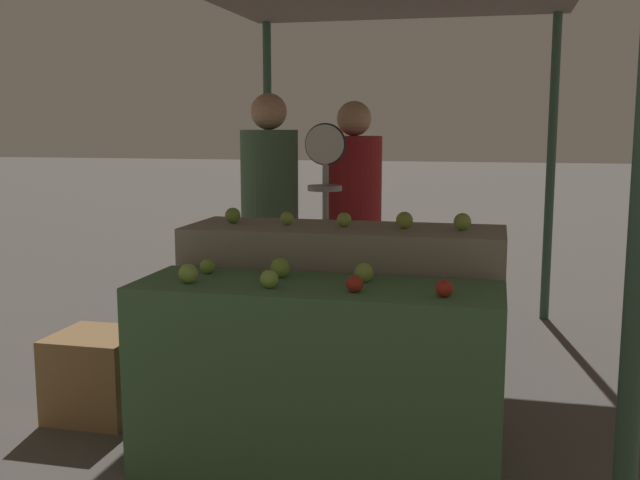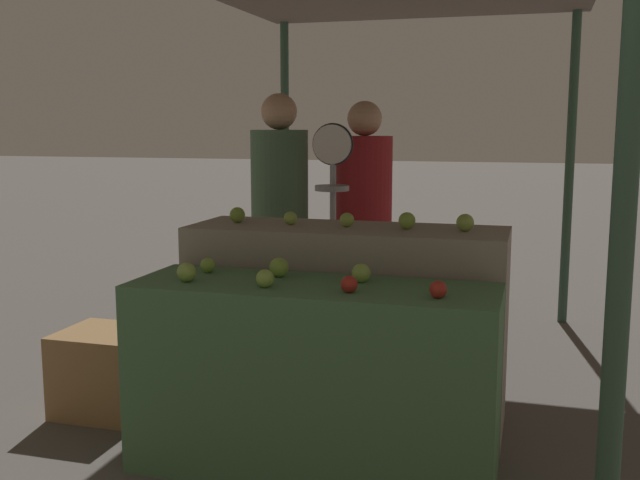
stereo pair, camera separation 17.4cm
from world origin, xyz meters
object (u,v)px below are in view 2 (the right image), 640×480
(produce_scale, at_px, (332,200))
(person_customer_left, at_px, (364,213))
(wooden_crate_side, at_px, (105,371))
(person_vendor_at_scale, at_px, (280,209))

(produce_scale, xyz_separation_m, person_customer_left, (0.07, 0.52, -0.13))
(wooden_crate_side, bearing_deg, produce_scale, 36.28)
(produce_scale, bearing_deg, person_customer_left, 82.51)
(person_customer_left, distance_m, wooden_crate_side, 1.88)
(produce_scale, xyz_separation_m, wooden_crate_side, (-1.06, -0.78, -0.89))
(person_customer_left, bearing_deg, person_vendor_at_scale, 50.48)
(produce_scale, distance_m, wooden_crate_side, 1.59)
(wooden_crate_side, bearing_deg, person_vendor_at_scale, 60.56)
(person_customer_left, xyz_separation_m, wooden_crate_side, (-1.13, -1.30, -0.75))
(produce_scale, bearing_deg, person_vendor_at_scale, 143.52)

